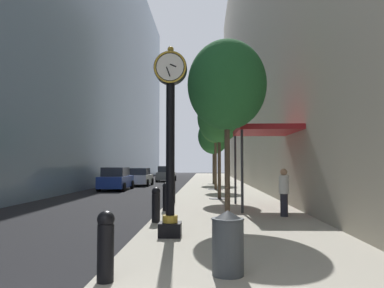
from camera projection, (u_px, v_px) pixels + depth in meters
ground_plane at (183, 188)px, 30.04m from camera, size 110.00×110.00×0.00m
sidewalk_right at (216, 185)px, 32.94m from camera, size 5.47×80.00×0.14m
building_block_left at (57, 35)px, 34.18m from camera, size 9.00×80.00×27.34m
building_block_right at (297, 24)px, 33.44m from camera, size 9.00×80.00×28.86m
street_clock at (170, 131)px, 9.51m from camera, size 0.84×0.55×4.83m
bollard_nearest at (106, 244)px, 5.79m from camera, size 0.27×0.27×1.09m
bollard_third at (156, 204)px, 11.67m from camera, size 0.27×0.27×1.09m
bollard_fourth at (166, 196)px, 14.61m from camera, size 0.27×0.27×1.09m
bollard_fifth at (173, 191)px, 17.55m from camera, size 0.27×0.27×1.09m
street_tree_near at (227, 85)px, 12.59m from camera, size 2.64×2.64×5.99m
street_tree_mid_near at (219, 118)px, 19.77m from camera, size 2.29×2.29×5.57m
street_tree_mid_far at (215, 126)px, 26.97m from camera, size 2.18×2.18×5.84m
street_tree_far at (213, 136)px, 34.14m from camera, size 2.80×2.80×5.95m
trash_bin at (228, 242)px, 6.15m from camera, size 0.53×0.53×1.05m
pedestrian_walking at (284, 191)px, 13.01m from camera, size 0.36×0.36×1.65m
storefront_awning at (264, 132)px, 15.59m from camera, size 2.40×3.60×3.30m
car_white_near at (140, 177)px, 33.80m from camera, size 2.04×4.03×1.59m
car_blue_mid at (116, 179)px, 28.14m from camera, size 2.07×4.71×1.70m
car_grey_far at (166, 174)px, 42.26m from camera, size 2.21×4.25×1.71m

